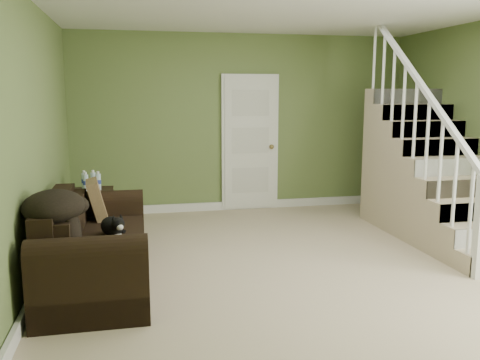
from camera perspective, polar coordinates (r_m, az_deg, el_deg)
name	(u,v)px	position (r m, az deg, el deg)	size (l,w,h in m)	color
floor	(300,268)	(5.24, 6.79, -9.78)	(5.00, 5.50, 0.01)	tan
wall_back	(243,123)	(7.61, 0.33, 6.39)	(5.00, 0.04, 2.60)	olive
wall_left	(29,145)	(4.78, -22.66, 3.66)	(0.04, 5.50, 2.60)	olive
baseboard_back	(243,205)	(7.75, 0.37, -2.81)	(5.00, 0.04, 0.12)	white
baseboard_left	(42,281)	(5.04, -21.38, -10.48)	(0.04, 5.50, 0.12)	white
door	(250,143)	(7.61, 1.14, 4.17)	(0.86, 0.12, 2.02)	white
staircase	(428,182)	(6.78, 20.40, -0.24)	(1.00, 2.51, 2.82)	tan
sofa	(92,251)	(4.92, -16.25, -7.62)	(0.89, 2.05, 0.81)	black
side_table	(94,212)	(6.54, -16.06, -3.42)	(0.49, 0.49, 0.80)	black
cat	(112,227)	(4.83, -14.19, -5.10)	(0.32, 0.49, 0.24)	black
banana	(97,245)	(4.54, -15.76, -7.04)	(0.05, 0.16, 0.05)	yellow
throw_pillow	(98,202)	(5.56, -15.70, -2.35)	(0.11, 0.46, 0.46)	#462C1C
throw_blanket	(53,206)	(4.37, -20.21, -2.80)	(0.48, 0.64, 0.26)	black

